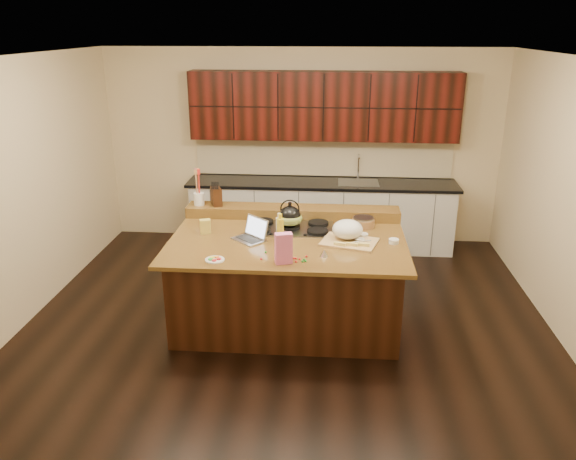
{
  "coord_description": "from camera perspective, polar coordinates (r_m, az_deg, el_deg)",
  "views": [
    {
      "loc": [
        0.43,
        -5.32,
        2.98
      ],
      "look_at": [
        0.0,
        0.05,
        1.0
      ],
      "focal_mm": 35.0,
      "sensor_mm": 36.0,
      "label": 1
    }
  ],
  "objects": [
    {
      "name": "vinegar_bottle",
      "position": [
        5.61,
        -0.91,
        0.03
      ],
      "size": [
        0.07,
        0.07,
        0.25
      ],
      "primitive_type": "cylinder",
      "rotation": [
        0.0,
        0.0,
        -0.1
      ],
      "color": "silver",
      "rests_on": "island"
    },
    {
      "name": "kettle",
      "position": [
        5.95,
        0.19,
        1.46
      ],
      "size": [
        0.29,
        0.29,
        0.21
      ],
      "primitive_type": "ellipsoid",
      "rotation": [
        0.0,
        0.0,
        0.31
      ],
      "color": "black",
      "rests_on": "cooktop"
    },
    {
      "name": "ramekin_b",
      "position": [
        5.66,
        7.28,
        -1.09
      ],
      "size": [
        0.13,
        0.13,
        0.04
      ],
      "primitive_type": "cylinder",
      "rotation": [
        0.0,
        0.0,
        -0.4
      ],
      "color": "white",
      "rests_on": "island"
    },
    {
      "name": "gumdrop_2",
      "position": [
        5.23,
        0.81,
        -2.89
      ],
      "size": [
        0.02,
        0.02,
        0.02
      ],
      "primitive_type": "ellipsoid",
      "color": "red",
      "rests_on": "island"
    },
    {
      "name": "cooktop",
      "position": [
        5.99,
        0.19,
        0.24
      ],
      "size": [
        0.92,
        0.52,
        0.05
      ],
      "color": "gray",
      "rests_on": "island"
    },
    {
      "name": "candy_plate",
      "position": [
        5.25,
        -7.45,
        -3.01
      ],
      "size": [
        0.21,
        0.21,
        0.01
      ],
      "primitive_type": "cylinder",
      "rotation": [
        0.0,
        0.0,
        0.15
      ],
      "color": "white",
      "rests_on": "island"
    },
    {
      "name": "wooden_tray",
      "position": [
        5.66,
        6.11,
        -0.22
      ],
      "size": [
        0.62,
        0.52,
        0.22
      ],
      "rotation": [
        0.0,
        0.0,
        -0.28
      ],
      "color": "tan",
      "rests_on": "island"
    },
    {
      "name": "oil_bottle",
      "position": [
        5.53,
        -0.78,
        -0.16
      ],
      "size": [
        0.07,
        0.07,
        0.27
      ],
      "primitive_type": "cylinder",
      "rotation": [
        0.0,
        0.0,
        0.01
      ],
      "color": "yellow",
      "rests_on": "island"
    },
    {
      "name": "room",
      "position": [
        5.58,
        -0.04,
        3.2
      ],
      "size": [
        5.52,
        5.02,
        2.72
      ],
      "color": "black",
      "rests_on": "ground"
    },
    {
      "name": "strainer_bowl",
      "position": [
        6.1,
        7.66,
        0.72
      ],
      "size": [
        0.27,
        0.27,
        0.09
      ],
      "primitive_type": "cylinder",
      "rotation": [
        0.0,
        0.0,
        0.15
      ],
      "color": "#996B3F",
      "rests_on": "island"
    },
    {
      "name": "gumdrop_8",
      "position": [
        5.16,
        0.82,
        -3.23
      ],
      "size": [
        0.02,
        0.02,
        0.02
      ],
      "primitive_type": "ellipsoid",
      "color": "red",
      "rests_on": "island"
    },
    {
      "name": "utensil_crock",
      "position": [
        6.48,
        -9.03,
        3.15
      ],
      "size": [
        0.16,
        0.16,
        0.14
      ],
      "primitive_type": "cylinder",
      "rotation": [
        0.0,
        0.0,
        0.38
      ],
      "color": "white",
      "rests_on": "back_ledge"
    },
    {
      "name": "gumdrop_1",
      "position": [
        5.15,
        -1.16,
        -3.27
      ],
      "size": [
        0.02,
        0.02,
        0.02
      ],
      "primitive_type": "ellipsoid",
      "color": "#198C26",
      "rests_on": "island"
    },
    {
      "name": "gumdrop_14",
      "position": [
        5.27,
        -1.11,
        -2.71
      ],
      "size": [
        0.02,
        0.02,
        0.02
      ],
      "primitive_type": "ellipsoid",
      "color": "red",
      "rests_on": "island"
    },
    {
      "name": "ramekin_c",
      "position": [
        5.8,
        7.63,
        -0.58
      ],
      "size": [
        0.13,
        0.13,
        0.04
      ],
      "primitive_type": "cylinder",
      "rotation": [
        0.0,
        0.0,
        -0.39
      ],
      "color": "white",
      "rests_on": "island"
    },
    {
      "name": "gumdrop_0",
      "position": [
        5.18,
        -1.3,
        -3.14
      ],
      "size": [
        0.02,
        0.02,
        0.02
      ],
      "primitive_type": "ellipsoid",
      "color": "red",
      "rests_on": "island"
    },
    {
      "name": "gumdrop_4",
      "position": [
        5.24,
        0.6,
        -2.86
      ],
      "size": [
        0.02,
        0.02,
        0.02
      ],
      "primitive_type": "ellipsoid",
      "color": "red",
      "rests_on": "island"
    },
    {
      "name": "back_ledge",
      "position": [
        6.36,
        0.46,
        1.85
      ],
      "size": [
        2.4,
        0.3,
        0.12
      ],
      "primitive_type": "cube",
      "color": "black",
      "rests_on": "island"
    },
    {
      "name": "back_counter",
      "position": [
        7.8,
        3.48,
        5.32
      ],
      "size": [
        3.7,
        0.66,
        2.4
      ],
      "color": "silver",
      "rests_on": "ground"
    },
    {
      "name": "package_box",
      "position": [
        5.92,
        -8.4,
        0.36
      ],
      "size": [
        0.12,
        0.11,
        0.15
      ],
      "primitive_type": "cube",
      "rotation": [
        0.0,
        0.0,
        0.34
      ],
      "color": "gold",
      "rests_on": "island"
    },
    {
      "name": "ramekin_a",
      "position": [
        5.7,
        10.69,
        -1.12
      ],
      "size": [
        0.12,
        0.12,
        0.04
      ],
      "primitive_type": "cylinder",
      "rotation": [
        0.0,
        0.0,
        0.21
      ],
      "color": "white",
      "rests_on": "island"
    },
    {
      "name": "gumdrop_12",
      "position": [
        5.22,
        -2.73,
        -2.95
      ],
      "size": [
        0.02,
        0.02,
        0.02
      ],
      "primitive_type": "ellipsoid",
      "color": "red",
      "rests_on": "island"
    },
    {
      "name": "gumdrop_3",
      "position": [
        5.31,
        0.09,
        -2.52
      ],
      "size": [
        0.02,
        0.02,
        0.02
      ],
      "primitive_type": "ellipsoid",
      "color": "#198C26",
      "rests_on": "island"
    },
    {
      "name": "gumdrop_11",
      "position": [
        5.17,
        1.8,
        -3.17
      ],
      "size": [
        0.02,
        0.02,
        0.02
      ],
      "primitive_type": "ellipsoid",
      "color": "#198C26",
      "rests_on": "island"
    },
    {
      "name": "gumdrop_5",
      "position": [
        5.17,
        -1.25,
        -3.18
      ],
      "size": [
        0.02,
        0.02,
        0.02
      ],
      "primitive_type": "ellipsoid",
      "color": "#198C26",
      "rests_on": "island"
    },
    {
      "name": "gumdrop_10",
      "position": [
        5.22,
        1.19,
        -2.96
      ],
      "size": [
        0.02,
        0.02,
        0.02
      ],
      "primitive_type": "ellipsoid",
      "color": "red",
      "rests_on": "island"
    },
    {
      "name": "gumdrop_9",
      "position": [
        5.37,
        -2.29,
        -2.25
      ],
      "size": [
        0.02,
        0.02,
        0.02
      ],
      "primitive_type": "ellipsoid",
      "color": "#198C26",
      "rests_on": "island"
    },
    {
      "name": "green_bowl",
      "position": [
        5.96,
        0.19,
        1.18
      ],
      "size": [
        0.34,
        0.34,
        0.15
      ],
      "primitive_type": "ellipsoid",
      "rotation": [
        0.0,
        0.0,
        0.3
      ],
      "color": "olive",
      "rests_on": "cooktop"
    },
    {
      "name": "kitchen_timer",
      "position": [
        5.3,
        3.68,
        -2.33
      ],
      "size": [
        0.08,
        0.08,
        0.07
      ],
      "primitive_type": "cone",
      "rotation": [
        0.0,
        0.0,
        -0.03
      ],
      "color": "silver",
      "rests_on": "island"
    },
    {
      "name": "gumdrop_7",
      "position": [
        5.2,
        1.65,
        -3.02
      ],
      "size": [
        0.02,
        0.02,
        0.02
      ],
      "primitive_type": "ellipsoid",
      "color": "#198C26",
      "rests_on": "island"
    },
    {
      "name": "pink_bag",
      "position": [
        5.1,
        -0.45,
        -1.88
      ],
      "size": [
        0.17,
        0.12,
        0.29
      ],
      "primitive_type": "cube",
      "rotation": [
        0.0,
        0.0,
        0.28
      ],
      "color": "pink",
      "rests_on": "island"
    },
    {
      "name": "gumdrop_6",
      "position": [
        5.28,
        1.89,
        -2.68
      ],
      "size": [
        0.02,
        0.02,
        0.02
      ],
      "primitive_type": "ellipsoid",
      "color": "red",
      "rests_on": "island"
    },
    {
      "name": "laptop",
      "position": [
        5.7,
        -3.67,
        -0.38
      ],
      "size": [
        0.4,
        0.4,
        0.22
      ],
      "rotation": [
        0.0,
        0.0,
        -0.74
      ],
      "color": "#B7B7BC",
      "rests_on": "island"
    },
    {
      "name": "island",
      "position": [
        5.9,
        -0.04,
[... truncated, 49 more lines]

